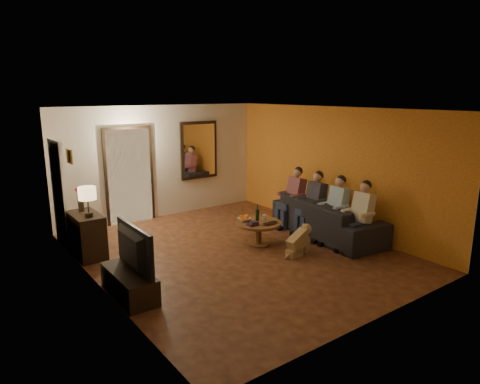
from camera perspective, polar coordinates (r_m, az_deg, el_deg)
floor at (r=7.96m, az=-0.47°, el=-8.07°), size 5.00×6.00×0.01m
ceiling at (r=7.42m, az=-0.51°, el=10.98°), size 5.00×6.00×0.01m
back_wall at (r=10.13m, az=-10.46°, el=3.96°), size 5.00×0.02×2.60m
front_wall at (r=5.51m, az=18.07°, el=-4.22°), size 5.00×0.02×2.60m
left_wall at (r=6.49m, az=-18.73°, el=-1.67°), size 0.02×6.00×2.60m
right_wall at (r=9.24m, az=12.22°, el=3.01°), size 0.02×6.00×2.60m
orange_accent at (r=9.23m, az=12.18°, el=3.00°), size 0.01×6.00×2.60m
kitchen_doorway at (r=9.84m, az=-14.54°, el=2.01°), size 1.00×0.06×2.10m
door_trim at (r=9.83m, az=-14.52°, el=2.00°), size 1.12×0.04×2.22m
fridge_glimpse at (r=9.97m, az=-13.17°, el=1.35°), size 0.45×0.03×1.70m
mirror_frame at (r=10.54m, az=-5.50°, el=5.57°), size 1.00×0.05×1.40m
mirror_glass at (r=10.51m, az=-5.41°, el=5.55°), size 0.86×0.02×1.26m
white_door at (r=8.73m, az=-22.97°, el=-0.21°), size 0.06×0.85×2.04m
framed_art at (r=7.63m, az=-21.82°, el=4.44°), size 0.03×0.28×0.24m
art_canvas at (r=7.63m, az=-21.71°, el=4.45°), size 0.01×0.22×0.18m
dresser at (r=8.15m, az=-19.72°, el=-5.43°), size 0.45×0.88×0.79m
table_lamp at (r=7.77m, az=-19.63°, el=-1.23°), size 0.30×0.30×0.54m
flower_vase at (r=8.19m, az=-20.50°, el=-0.94°), size 0.14×0.14×0.44m
tv_stand at (r=6.51m, az=-14.54°, el=-11.73°), size 0.45×1.15×0.38m
tv at (r=6.31m, az=-14.82°, el=-7.42°), size 1.15×0.15×0.66m
sofa at (r=8.96m, az=11.53°, el=-3.37°), size 2.67×1.32×0.75m
person_a at (r=8.27m, az=15.73°, el=-3.37°), size 0.60×0.40×1.20m
person_b at (r=8.63m, az=12.61°, el=-2.49°), size 0.60×0.40×1.20m
person_c at (r=9.02m, az=9.76°, el=-1.68°), size 0.60×0.40×1.20m
person_d at (r=9.44m, az=7.16°, el=-0.94°), size 0.60×0.40×1.20m
dog at (r=7.84m, az=7.78°, el=-6.36°), size 0.58×0.30×0.56m
coffee_table at (r=8.31m, az=2.48°, el=-5.50°), size 1.12×1.12×0.45m
bowl at (r=8.29m, az=0.57°, el=-3.66°), size 0.26×0.26×0.06m
oranges at (r=8.27m, az=0.57°, el=-3.21°), size 0.20×0.20×0.08m
wine_bottle at (r=8.30m, az=2.34°, el=-2.77°), size 0.07×0.07×0.31m
wine_glass at (r=8.37m, az=3.24°, el=-3.39°), size 0.06×0.06×0.10m
book_stack at (r=8.03m, az=1.71°, el=-4.22°), size 0.20×0.15×0.07m
laptop at (r=8.09m, az=4.29°, el=-4.27°), size 0.35×0.24×0.03m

